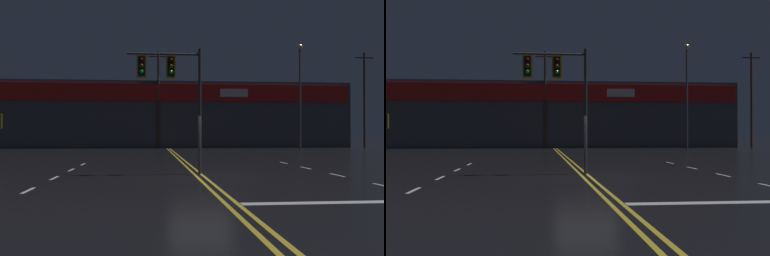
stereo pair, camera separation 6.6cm
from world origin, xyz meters
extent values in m
plane|color=black|center=(0.00, 0.00, 0.00)|extent=(200.00, 200.00, 0.00)
cube|color=gold|center=(-0.15, 0.00, 0.00)|extent=(0.12, 60.00, 0.01)
cube|color=gold|center=(0.15, 0.00, 0.00)|extent=(0.12, 60.00, 0.01)
cube|color=silver|center=(-5.76, -3.60, 0.00)|extent=(0.12, 1.40, 0.01)
cube|color=silver|center=(-5.76, 0.00, 0.00)|extent=(0.12, 1.40, 0.01)
cube|color=silver|center=(-5.76, 3.60, 0.00)|extent=(0.12, 1.40, 0.01)
cube|color=silver|center=(-5.76, 7.20, 0.00)|extent=(0.12, 1.40, 0.01)
cube|color=silver|center=(5.76, -3.60, 0.00)|extent=(0.12, 1.40, 0.01)
cube|color=silver|center=(5.76, 0.00, 0.00)|extent=(0.12, 1.40, 0.01)
cube|color=silver|center=(5.76, 3.60, 0.00)|extent=(0.12, 1.40, 0.01)
cube|color=silver|center=(5.76, 7.20, 0.00)|extent=(0.12, 1.40, 0.01)
cylinder|color=#38383D|center=(0.10, 1.02, 2.69)|extent=(0.14, 0.14, 5.38)
cylinder|color=#38383D|center=(-1.46, 1.02, 5.13)|extent=(3.11, 0.10, 0.10)
cube|color=black|center=(-1.15, 1.02, 4.59)|extent=(0.28, 0.24, 0.84)
cube|color=gold|center=(-1.15, 1.02, 4.59)|extent=(0.42, 0.08, 0.99)
sphere|color=#500705|center=(-1.15, 0.86, 4.84)|extent=(0.17, 0.17, 0.17)
sphere|color=#543707|center=(-1.15, 0.86, 4.59)|extent=(0.17, 0.17, 0.17)
sphere|color=green|center=(-1.15, 0.86, 4.34)|extent=(0.17, 0.17, 0.17)
cube|color=black|center=(-2.39, 1.02, 4.59)|extent=(0.28, 0.24, 0.84)
cube|color=gold|center=(-2.39, 1.02, 4.59)|extent=(0.42, 0.08, 0.99)
sphere|color=#500705|center=(-2.39, 0.86, 4.84)|extent=(0.17, 0.17, 0.17)
sphere|color=#543707|center=(-2.39, 0.86, 4.59)|extent=(0.17, 0.17, 0.17)
sphere|color=green|center=(-2.39, 0.86, 4.34)|extent=(0.17, 0.17, 0.17)
cylinder|color=#59595E|center=(13.17, 24.94, 5.16)|extent=(0.20, 0.20, 10.33)
sphere|color=#F9D17A|center=(13.17, 24.94, 10.50)|extent=(0.56, 0.56, 0.56)
cube|color=#4C4C51|center=(0.00, 36.19, 3.82)|extent=(43.16, 10.00, 7.65)
cube|color=red|center=(0.00, 31.09, 6.31)|extent=(42.30, 0.20, 1.91)
cube|color=white|center=(7.55, 31.04, 6.31)|extent=(3.20, 0.16, 0.90)
cylinder|color=#4C3828|center=(-1.09, 31.10, 5.47)|extent=(0.26, 0.26, 10.94)
cube|color=#4C3828|center=(-1.09, 31.10, 10.34)|extent=(2.20, 0.12, 0.12)
cylinder|color=#4C3828|center=(23.24, 31.10, 5.61)|extent=(0.26, 0.26, 11.22)
cube|color=#4C3828|center=(23.24, 31.10, 10.62)|extent=(2.20, 0.12, 0.12)
camera|label=1|loc=(-2.03, -17.17, 1.79)|focal=40.00mm
camera|label=2|loc=(-1.97, -17.18, 1.79)|focal=40.00mm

